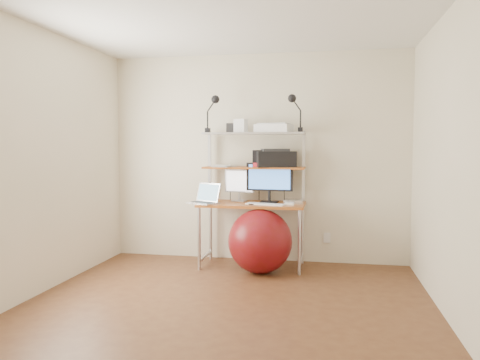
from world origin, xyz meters
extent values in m
plane|color=brown|center=(0.00, 0.00, 0.00)|extent=(3.60, 3.60, 0.00)
plane|color=white|center=(0.00, 0.00, 2.50)|extent=(3.60, 3.60, 0.00)
plane|color=#EDE0C7|center=(0.00, 1.80, 1.25)|extent=(3.60, 0.00, 3.60)
plane|color=#EDE0C7|center=(0.00, -1.80, 1.25)|extent=(3.60, 0.00, 3.60)
plane|color=#EDE0C7|center=(-1.80, 0.00, 1.25)|extent=(0.00, 3.60, 3.60)
plane|color=#EDE0C7|center=(1.80, 0.00, 1.25)|extent=(0.00, 3.60, 3.60)
cube|color=#AB5921|center=(0.00, 1.44, 0.72)|extent=(1.20, 0.60, 0.03)
cylinder|color=silver|center=(-0.56, 1.18, 0.35)|extent=(0.04, 0.04, 0.71)
cylinder|color=silver|center=(-0.56, 1.70, 0.35)|extent=(0.04, 0.04, 0.71)
cylinder|color=silver|center=(0.56, 1.18, 0.35)|extent=(0.04, 0.04, 0.71)
cylinder|color=silver|center=(0.56, 1.70, 0.35)|extent=(0.04, 0.04, 0.71)
cube|color=silver|center=(-0.57, 1.70, 1.15)|extent=(0.03, 0.04, 0.84)
cube|color=silver|center=(0.57, 1.70, 1.15)|extent=(0.03, 0.04, 0.84)
cube|color=#AB5921|center=(0.00, 1.57, 1.14)|extent=(1.18, 0.34, 0.02)
cube|color=silver|center=(0.00, 1.57, 1.54)|extent=(1.18, 0.34, 0.02)
cube|color=white|center=(0.85, 1.79, 0.30)|extent=(0.08, 0.01, 0.12)
cube|color=#B5B5BA|center=(-0.18, 1.57, 0.75)|extent=(0.18, 0.15, 0.01)
cylinder|color=#B5B5BA|center=(-0.18, 1.59, 0.80)|extent=(0.03, 0.03, 0.09)
cube|color=#B5B5BA|center=(-0.18, 1.59, 0.98)|extent=(0.36, 0.09, 0.27)
plane|color=silver|center=(-0.18, 1.57, 0.98)|extent=(0.32, 0.06, 0.32)
cube|color=black|center=(0.19, 1.52, 0.75)|extent=(0.21, 0.17, 0.01)
cylinder|color=black|center=(0.19, 1.54, 0.81)|extent=(0.03, 0.03, 0.12)
cube|color=black|center=(0.19, 1.54, 1.04)|extent=(0.54, 0.07, 0.33)
plane|color=#4382E4|center=(0.19, 1.52, 1.04)|extent=(0.49, 0.04, 0.49)
cube|color=silver|center=(-0.54, 1.29, 0.75)|extent=(0.40, 0.36, 0.02)
cube|color=#2A2B2D|center=(-0.54, 1.29, 0.76)|extent=(0.31, 0.25, 0.00)
cube|color=silver|center=(-0.49, 1.39, 0.86)|extent=(0.32, 0.21, 0.21)
plane|color=#6C98B4|center=(-0.49, 1.39, 0.86)|extent=(0.30, 0.21, 0.29)
cube|color=white|center=(0.17, 1.31, 0.75)|extent=(0.46, 0.23, 0.01)
cube|color=white|center=(0.44, 1.32, 0.75)|extent=(0.10, 0.07, 0.03)
cube|color=silver|center=(0.47, 1.52, 0.76)|extent=(0.21, 0.21, 0.04)
cube|color=black|center=(0.01, 1.33, 0.74)|extent=(0.11, 0.14, 0.01)
cube|color=black|center=(0.25, 1.58, 1.24)|extent=(0.52, 0.42, 0.18)
cube|color=#2A2B2D|center=(0.25, 1.58, 1.35)|extent=(0.36, 0.30, 0.03)
cube|color=black|center=(0.05, 1.59, 1.25)|extent=(0.14, 0.14, 0.20)
cube|color=red|center=(0.10, 1.52, 1.18)|extent=(0.19, 0.14, 0.05)
cube|color=white|center=(0.23, 1.58, 1.60)|extent=(0.45, 0.35, 0.09)
cube|color=#B5B5BA|center=(0.23, 1.58, 1.65)|extent=(0.38, 0.28, 0.02)
cube|color=white|center=(-0.16, 1.57, 1.63)|extent=(0.16, 0.14, 0.16)
cube|color=#2A2B2D|center=(-0.28, 1.61, 1.61)|extent=(0.14, 0.14, 0.11)
cube|color=black|center=(-0.54, 1.50, 1.58)|extent=(0.05, 0.06, 0.05)
cylinder|color=black|center=(-0.54, 1.50, 1.70)|extent=(0.02, 0.02, 0.19)
sphere|color=black|center=(-0.44, 1.49, 1.93)|extent=(0.10, 0.10, 0.10)
cube|color=black|center=(0.54, 1.49, 1.58)|extent=(0.05, 0.06, 0.05)
cylinder|color=black|center=(0.54, 1.49, 1.70)|extent=(0.02, 0.02, 0.19)
sphere|color=black|center=(0.44, 1.48, 1.93)|extent=(0.09, 0.09, 0.09)
sphere|color=maroon|center=(0.13, 1.18, 0.35)|extent=(0.70, 0.70, 0.70)
cube|color=white|center=(-0.34, 1.52, 1.15)|extent=(0.28, 0.33, 0.00)
cube|color=white|center=(-0.42, 1.61, 1.16)|extent=(0.26, 0.32, 0.00)
cube|color=white|center=(-0.37, 1.55, 1.16)|extent=(0.27, 0.32, 0.00)
cube|color=white|center=(-0.38, 1.57, 1.17)|extent=(0.25, 0.31, 0.00)
camera|label=1|loc=(0.86, -3.83, 1.38)|focal=35.00mm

